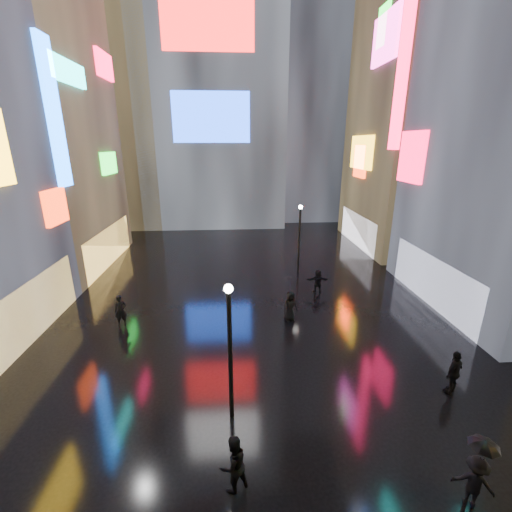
{
  "coord_description": "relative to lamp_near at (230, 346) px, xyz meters",
  "views": [
    {
      "loc": [
        -0.9,
        -1.42,
        9.45
      ],
      "look_at": [
        0.0,
        12.0,
        5.0
      ],
      "focal_mm": 24.0,
      "sensor_mm": 36.0,
      "label": 1
    }
  ],
  "objects": [
    {
      "name": "pedestrian_4",
      "position": [
        3.24,
        6.92,
        -2.08
      ],
      "size": [
        0.98,
        0.82,
        1.72
      ],
      "primitive_type": "imported",
      "rotation": [
        0.0,
        0.0,
        0.38
      ],
      "color": "black",
      "rests_on": "ground"
    },
    {
      "name": "tower_flank_right",
      "position": [
        10.11,
        37.4,
        14.06
      ],
      "size": [
        12.0,
        12.0,
        34.0
      ],
      "primitive_type": "cube",
      "color": "black",
      "rests_on": "ground"
    },
    {
      "name": "tower_main",
      "position": [
        -1.89,
        35.38,
        18.06
      ],
      "size": [
        16.0,
        14.2,
        42.0
      ],
      "color": "black",
      "rests_on": "ground"
    },
    {
      "name": "umbrella_1",
      "position": [
        6.52,
        -3.62,
        -1.02
      ],
      "size": [
        1.02,
        1.02,
        0.65
      ],
      "primitive_type": "imported",
      "rotation": [
        0.0,
        0.0,
        2.58
      ],
      "color": "black",
      "rests_on": "pedestrian_2"
    },
    {
      "name": "tower_flank_left",
      "position": [
        -12.89,
        33.4,
        10.06
      ],
      "size": [
        10.0,
        10.0,
        26.0
      ],
      "primitive_type": "cube",
      "color": "black",
      "rests_on": "ground"
    },
    {
      "name": "pedestrian_5",
      "position": [
        5.68,
        10.57,
        -2.16
      ],
      "size": [
        1.46,
        0.47,
        1.57
      ],
      "primitive_type": "imported",
      "rotation": [
        0.0,
        0.0,
        3.14
      ],
      "color": "black",
      "rests_on": "ground"
    },
    {
      "name": "building_left_far",
      "position": [
        -14.87,
        17.4,
        8.04
      ],
      "size": [
        10.28,
        12.0,
        22.0
      ],
      "color": "black",
      "rests_on": "ground"
    },
    {
      "name": "umbrella_2",
      "position": [
        3.24,
        6.92,
        -0.77
      ],
      "size": [
        1.34,
        1.35,
        0.9
      ],
      "primitive_type": "imported",
      "rotation": [
        0.0,
        0.0,
        0.52
      ],
      "color": "black",
      "rests_on": "pedestrian_4"
    },
    {
      "name": "ground",
      "position": [
        1.11,
        11.4,
        -2.94
      ],
      "size": [
        140.0,
        140.0,
        0.0
      ],
      "primitive_type": "plane",
      "color": "black",
      "rests_on": "ground"
    },
    {
      "name": "building_right_far",
      "position": [
        17.08,
        21.4,
        11.03
      ],
      "size": [
        10.28,
        12.0,
        28.0
      ],
      "color": "black",
      "rests_on": "ground"
    },
    {
      "name": "pedestrian_3",
      "position": [
        8.71,
        0.71,
        -2.02
      ],
      "size": [
        1.16,
        0.94,
        1.84
      ],
      "primitive_type": "imported",
      "rotation": [
        0.0,
        0.0,
        3.69
      ],
      "color": "black",
      "rests_on": "ground"
    },
    {
      "name": "pedestrian_2",
      "position": [
        6.52,
        -3.62,
        -2.15
      ],
      "size": [
        1.19,
        1.04,
        1.6
      ],
      "primitive_type": "imported",
      "rotation": [
        0.0,
        0.0,
        2.6
      ],
      "color": "black",
      "rests_on": "ground"
    },
    {
      "name": "lamp_far",
      "position": [
        5.08,
        14.35,
        0.0
      ],
      "size": [
        0.3,
        0.3,
        5.2
      ],
      "color": "black",
      "rests_on": "ground"
    },
    {
      "name": "lamp_near",
      "position": [
        0.0,
        0.0,
        0.0
      ],
      "size": [
        0.3,
        0.3,
        5.2
      ],
      "color": "black",
      "rests_on": "ground"
    },
    {
      "name": "pedestrian_6",
      "position": [
        -5.95,
        6.95,
        -2.06
      ],
      "size": [
        0.71,
        0.54,
        1.76
      ],
      "primitive_type": "imported",
      "rotation": [
        0.0,
        0.0,
        0.2
      ],
      "color": "black",
      "rests_on": "ground"
    },
    {
      "name": "pedestrian_1",
      "position": [
        0.06,
        -2.73,
        -2.06
      ],
      "size": [
        1.09,
        1.02,
        1.78
      ],
      "primitive_type": "imported",
      "rotation": [
        0.0,
        0.0,
        3.69
      ],
      "color": "black",
      "rests_on": "ground"
    }
  ]
}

